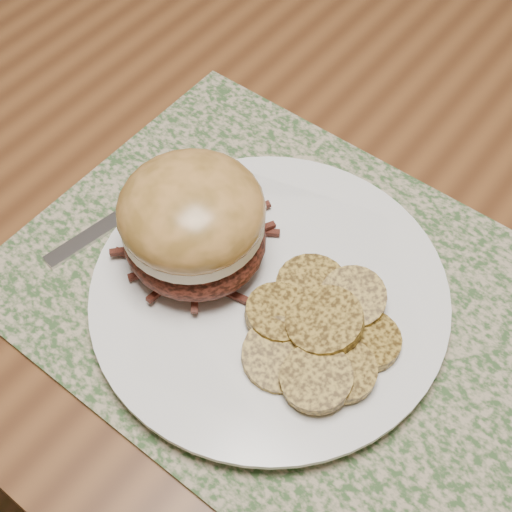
{
  "coord_description": "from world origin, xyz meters",
  "views": [
    {
      "loc": [
        0.06,
        -0.46,
        1.23
      ],
      "look_at": [
        -0.13,
        -0.22,
        0.79
      ],
      "focal_mm": 50.0,
      "sensor_mm": 36.0,
      "label": 1
    }
  ],
  "objects_px": {
    "dining_table": "(495,248)",
    "dinner_plate": "(269,295)",
    "fork": "(135,207)",
    "pork_sandwich": "(193,222)"
  },
  "relations": [
    {
      "from": "dining_table",
      "to": "dinner_plate",
      "type": "distance_m",
      "value": 0.26
    },
    {
      "from": "dining_table",
      "to": "fork",
      "type": "relative_size",
      "value": 8.65
    },
    {
      "from": "dining_table",
      "to": "pork_sandwich",
      "type": "height_order",
      "value": "pork_sandwich"
    },
    {
      "from": "pork_sandwich",
      "to": "fork",
      "type": "bearing_deg",
      "value": -169.89
    },
    {
      "from": "fork",
      "to": "dining_table",
      "type": "bearing_deg",
      "value": 51.56
    },
    {
      "from": "dinner_plate",
      "to": "pork_sandwich",
      "type": "relative_size",
      "value": 1.81
    },
    {
      "from": "dining_table",
      "to": "fork",
      "type": "bearing_deg",
      "value": -138.96
    },
    {
      "from": "pork_sandwich",
      "to": "dinner_plate",
      "type": "bearing_deg",
      "value": 27.59
    },
    {
      "from": "dinner_plate",
      "to": "fork",
      "type": "distance_m",
      "value": 0.15
    },
    {
      "from": "dining_table",
      "to": "pork_sandwich",
      "type": "bearing_deg",
      "value": -126.47
    }
  ]
}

